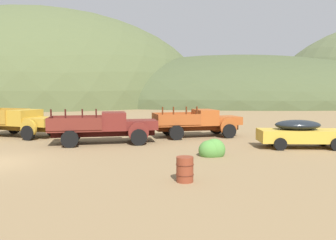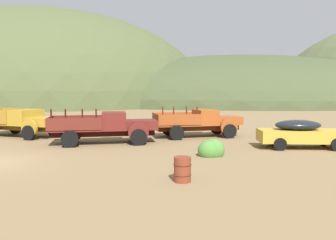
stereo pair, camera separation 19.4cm
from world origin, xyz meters
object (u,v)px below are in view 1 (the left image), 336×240
Objects in this scene: truck_oxide_orange at (203,122)px; truck_mustard at (24,122)px; truck_oxblood at (112,127)px; oil_drum_spare at (185,169)px; car_faded_yellow at (305,133)px.

truck_mustard is at bearing 167.30° from truck_oxide_orange.
truck_oxblood is at bearing -166.82° from truck_oxide_orange.
truck_oxblood reaches higher than oil_drum_spare.
car_faded_yellow is at bearing 6.23° from truck_mustard.
truck_mustard is 12.38m from truck_oxide_orange.
oil_drum_spare is (-1.18, -11.44, -0.56)m from truck_oxide_orange.
truck_oxblood is (6.68, -2.36, -0.01)m from truck_mustard.
truck_oxblood is 1.05× the size of truck_oxide_orange.
truck_oxide_orange is 7.22× the size of oil_drum_spare.
truck_oxide_orange is at bearing 20.98° from truck_mustard.
car_faded_yellow reaches higher than oil_drum_spare.
truck_mustard is at bearing 168.36° from car_faded_yellow.
truck_oxblood reaches higher than car_faded_yellow.
car_faded_yellow is at bearing 47.51° from oil_drum_spare.
oil_drum_spare is (11.17, -10.49, -0.58)m from truck_mustard.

